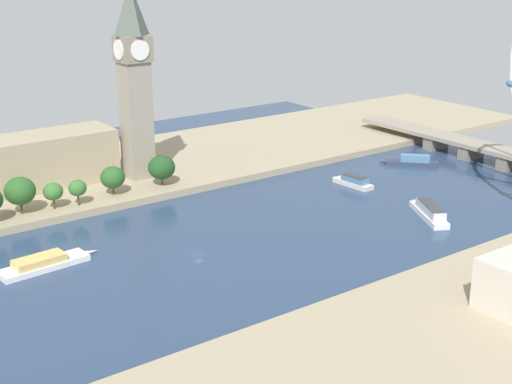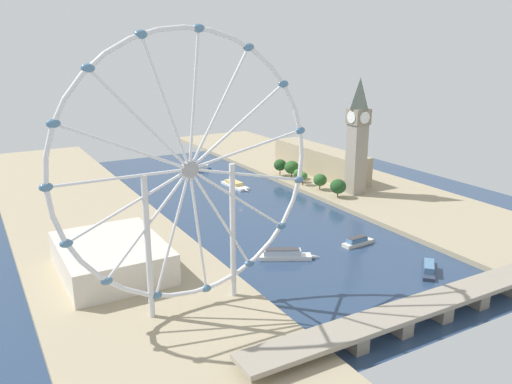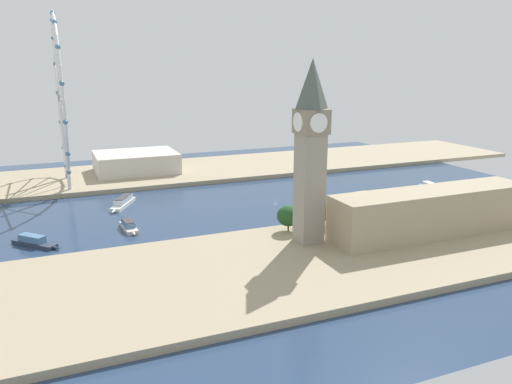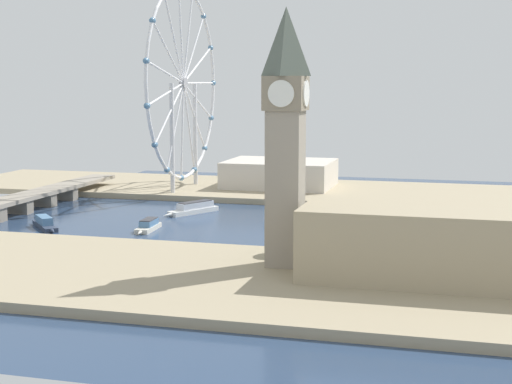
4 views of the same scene
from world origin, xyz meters
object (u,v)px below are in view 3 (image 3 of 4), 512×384
parliament_block (432,212)px  tour_boat_4 (430,187)px  tour_boat_3 (356,197)px  riverside_hall (136,162)px  clock_tower (311,150)px  tour_boat_0 (129,226)px  tour_boat_1 (34,242)px  tour_boat_2 (123,202)px  ferris_wheel (61,98)px

parliament_block → tour_boat_4: (78.84, -68.91, -11.89)m
parliament_block → tour_boat_3: (75.87, -7.78, -12.28)m
riverside_hall → tour_boat_3: 171.52m
riverside_hall → tour_boat_3: bearing=-137.6°
clock_tower → tour_boat_0: clock_tower is taller
tour_boat_1 → tour_boat_3: (11.04, -186.80, -0.27)m
parliament_block → tour_boat_1: 190.77m
parliament_block → tour_boat_0: parliament_block is taller
tour_boat_0 → clock_tower: bearing=47.1°
tour_boat_1 → riverside_hall: bearing=109.4°
tour_boat_2 → tour_boat_3: bearing=101.2°
ferris_wheel → tour_boat_4: (-102.24, -226.98, -58.95)m
tour_boat_0 → tour_boat_2: bearing=171.2°
riverside_hall → tour_boat_4: bearing=-125.0°
tour_boat_0 → tour_boat_3: tour_boat_0 is taller
riverside_hall → tour_boat_1: 155.10m
riverside_hall → clock_tower: bearing=-166.0°
tour_boat_4 → tour_boat_1: bearing=96.1°
ferris_wheel → tour_boat_3: 205.18m
tour_boat_0 → tour_boat_3: size_ratio=0.66×
clock_tower → tour_boat_1: (52.05, 118.54, -44.09)m
tour_boat_3 → tour_boat_2: bearing=-21.5°
riverside_hall → tour_boat_2: riverside_hall is taller
tour_boat_3 → parliament_block: bearing=79.7°
parliament_block → riverside_hall: parliament_block is taller
tour_boat_4 → clock_tower: bearing=120.0°
clock_tower → tour_boat_3: bearing=-47.3°
parliament_block → tour_boat_4: 105.38m
tour_boat_1 → tour_boat_2: (53.35, -48.78, 0.38)m
tour_boat_4 → tour_boat_0: bearing=94.9°
ferris_wheel → tour_boat_0: (-109.37, -24.13, -59.09)m
tour_boat_2 → tour_boat_4: tour_boat_2 is taller
tour_boat_0 → tour_boat_4: tour_boat_4 is taller
tour_boat_0 → tour_boat_1: tour_boat_1 is taller
ferris_wheel → riverside_hall: 74.48m
tour_boat_2 → tour_boat_3: 144.36m
clock_tower → parliament_block: clock_tower is taller
ferris_wheel → clock_tower: bearing=-149.9°
clock_tower → tour_boat_1: size_ratio=3.57×
clock_tower → parliament_block: bearing=-101.9°
clock_tower → tour_boat_2: 133.74m
clock_tower → tour_boat_3: 103.00m
clock_tower → tour_boat_1: 136.76m
riverside_hall → tour_boat_4: 215.71m
clock_tower → riverside_hall: size_ratio=1.38×
tour_boat_0 → tour_boat_4: (7.13, -202.85, 0.15)m
parliament_block → tour_boat_4: size_ratio=4.54×
ferris_wheel → riverside_hall: bearing=-67.1°
clock_tower → tour_boat_2: (105.40, 69.76, -43.71)m
tour_boat_3 → tour_boat_4: size_ratio=1.51×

